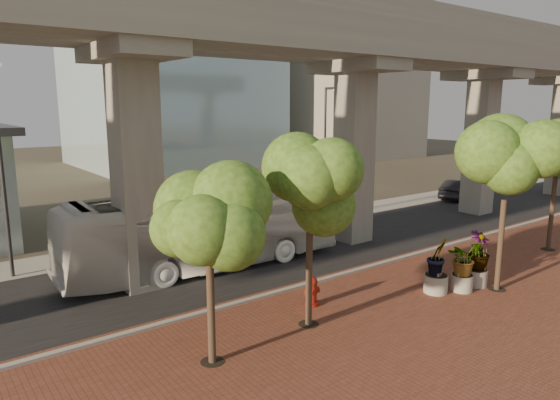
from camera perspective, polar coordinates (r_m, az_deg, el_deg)
ground at (r=22.66m, az=0.89°, el=-8.13°), size 160.00×160.00×0.00m
brick_plaza at (r=17.49m, az=17.68°, el=-14.48°), size 70.00×13.00×0.06m
asphalt_road at (r=24.18m, az=-2.03°, el=-6.85°), size 90.00×8.00×0.04m
curb_strip at (r=21.18m, az=4.25°, el=-9.31°), size 70.00×0.25×0.16m
far_sidewalk at (r=28.70m, az=-8.33°, el=-4.10°), size 90.00×3.00×0.06m
transit_viaduct at (r=23.05m, az=-2.15°, el=10.64°), size 72.00×5.60×12.40m
midrise_block at (r=73.75m, az=7.40°, el=14.32°), size 18.00×16.00×24.00m
transit_bus at (r=22.76m, az=-8.52°, el=-3.45°), size 13.00×3.64×3.59m
parked_car at (r=41.88m, az=19.74°, el=1.10°), size 4.88×2.73×1.52m
fire_hydrant at (r=18.70m, az=3.69°, el=-10.32°), size 0.58×0.52×1.16m
planter_front at (r=21.11m, az=20.22°, el=-6.49°), size 1.88×1.88×2.07m
planter_right at (r=21.89m, az=21.70°, el=-5.65°), size 2.13×2.13×2.27m
planter_left at (r=20.55m, az=17.52°, el=-6.47°), size 2.04×2.04×2.25m
street_tree_far_west at (r=13.73m, az=-8.18°, el=-1.87°), size 3.67×3.67×5.99m
street_tree_near_west at (r=16.04m, az=3.45°, el=0.78°), size 3.77×3.77×6.24m
street_tree_near_east at (r=21.05m, az=24.52°, el=3.42°), size 4.38×4.38×6.95m
street_tree_far_east at (r=28.34m, az=29.15°, el=4.36°), size 3.47×3.47×6.39m
streetlamp_west at (r=23.61m, az=-29.28°, el=4.38°), size 0.45×1.31×9.04m
streetlamp_east at (r=32.50m, az=5.29°, el=6.46°), size 0.42×1.22×8.42m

